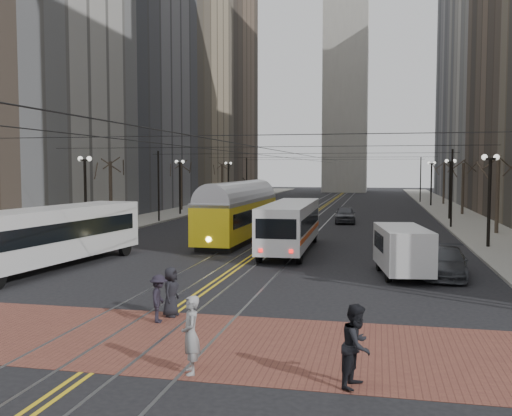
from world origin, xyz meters
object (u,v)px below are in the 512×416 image
at_px(streetcar, 239,218).
at_px(sedan_grey, 345,214).
at_px(pedestrian_a, 171,292).
at_px(pedestrian_b, 191,335).
at_px(cargo_van, 402,252).
at_px(sedan_parked, 446,263).
at_px(transit_bus, 52,239).
at_px(clock_tower, 347,18).
at_px(pedestrian_c, 357,345).
at_px(pedestrian_d, 159,298).
at_px(rear_bus, 290,227).

distance_m(streetcar, sedan_grey, 15.82).
distance_m(pedestrian_a, pedestrian_b, 5.55).
distance_m(streetcar, cargo_van, 15.45).
bearing_deg(pedestrian_b, cargo_van, 135.25).
relative_size(sedan_grey, sedan_parked, 0.98).
distance_m(streetcar, sedan_parked, 16.71).
relative_size(transit_bus, pedestrian_b, 6.37).
xyz_separation_m(clock_tower, cargo_van, (8.09, -94.47, -34.81)).
relative_size(clock_tower, transit_bus, 5.39).
xyz_separation_m(sedan_grey, sedan_parked, (6.07, -25.38, -0.10)).
height_order(transit_bus, cargo_van, transit_bus).
bearing_deg(sedan_parked, cargo_van, -165.67).
distance_m(transit_bus, pedestrian_c, 19.82).
height_order(streetcar, pedestrian_d, streetcar).
distance_m(pedestrian_c, pedestrian_d, 7.76).
bearing_deg(pedestrian_a, pedestrian_b, -152.05).
height_order(transit_bus, rear_bus, transit_bus).
xyz_separation_m(cargo_van, pedestrian_b, (-5.56, -14.02, -0.18)).
relative_size(streetcar, cargo_van, 2.60).
height_order(transit_bus, pedestrian_c, transit_bus).
bearing_deg(cargo_van, streetcar, 125.27).
distance_m(cargo_van, sedan_parked, 2.05).
distance_m(clock_tower, pedestrian_a, 109.29).
distance_m(streetcar, rear_bus, 6.17).
height_order(transit_bus, sedan_parked, transit_bus).
bearing_deg(pedestrian_b, pedestrian_a, -177.46).
distance_m(streetcar, pedestrian_d, 21.22).
distance_m(transit_bus, pedestrian_a, 11.71).
relative_size(transit_bus, cargo_van, 2.36).
height_order(clock_tower, transit_bus, clock_tower).
distance_m(rear_bus, sedan_grey, 18.97).
xyz_separation_m(sedan_parked, pedestrian_a, (-9.94, -9.29, 0.18)).
distance_m(sedan_grey, sedan_parked, 26.09).
bearing_deg(sedan_parked, pedestrian_b, -111.12).
relative_size(cargo_van, sedan_grey, 1.14).
distance_m(transit_bus, streetcar, 14.39).
distance_m(rear_bus, pedestrian_c, 21.38).
relative_size(streetcar, pedestrian_d, 8.59).
xyz_separation_m(sedan_parked, pedestrian_c, (-3.53, -14.29, 0.30)).
relative_size(transit_bus, rear_bus, 1.09).
xyz_separation_m(rear_bus, cargo_van, (6.29, -6.82, -0.32)).
bearing_deg(pedestrian_c, transit_bus, 69.48).
bearing_deg(sedan_parked, transit_bus, -167.62).
bearing_deg(pedestrian_a, pedestrian_c, -125.68).
bearing_deg(pedestrian_b, sedan_parked, 129.07).
bearing_deg(pedestrian_b, transit_bus, -160.36).
height_order(streetcar, sedan_grey, streetcar).
distance_m(cargo_van, sedan_grey, 25.97).
distance_m(pedestrian_b, pedestrian_d, 4.90).
distance_m(clock_tower, transit_bus, 102.48).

